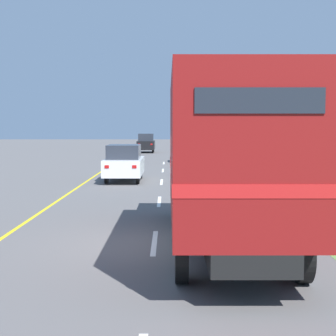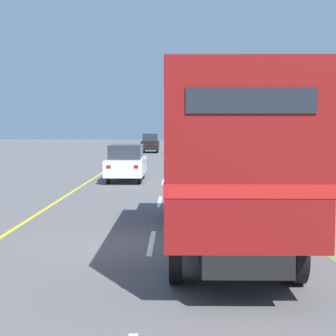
{
  "view_description": "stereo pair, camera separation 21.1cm",
  "coord_description": "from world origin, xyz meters",
  "px_view_note": "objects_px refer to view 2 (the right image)",
  "views": [
    {
      "loc": [
        0.32,
        -11.62,
        2.68
      ],
      "look_at": [
        0.3,
        6.91,
        1.2
      ],
      "focal_mm": 55.0,
      "sensor_mm": 36.0,
      "label": 1
    },
    {
      "loc": [
        0.53,
        -11.61,
        2.68
      ],
      "look_at": [
        0.3,
        6.91,
        1.2
      ],
      "focal_mm": 55.0,
      "sensor_mm": 36.0,
      "label": 2
    }
  ],
  "objects_px": {
    "horse_trailer_truck": "(223,156)",
    "lead_car_black_ahead": "(150,143)",
    "lead_car_white": "(126,163)",
    "highway_sign": "(303,144)",
    "lead_car_white_ahead": "(192,149)",
    "roadside_tree_mid": "(332,109)"
  },
  "relations": [
    {
      "from": "horse_trailer_truck",
      "to": "roadside_tree_mid",
      "type": "distance_m",
      "value": 23.52
    },
    {
      "from": "horse_trailer_truck",
      "to": "lead_car_white_ahead",
      "type": "distance_m",
      "value": 27.7
    },
    {
      "from": "lead_car_white_ahead",
      "to": "lead_car_black_ahead",
      "type": "relative_size",
      "value": 1.11
    },
    {
      "from": "horse_trailer_truck",
      "to": "roadside_tree_mid",
      "type": "height_order",
      "value": "roadside_tree_mid"
    },
    {
      "from": "highway_sign",
      "to": "lead_car_white",
      "type": "bearing_deg",
      "value": 145.93
    },
    {
      "from": "lead_car_white",
      "to": "highway_sign",
      "type": "distance_m",
      "value": 9.09
    },
    {
      "from": "lead_car_white_ahead",
      "to": "roadside_tree_mid",
      "type": "distance_m",
      "value": 10.93
    },
    {
      "from": "horse_trailer_truck",
      "to": "lead_car_white_ahead",
      "type": "height_order",
      "value": "horse_trailer_truck"
    },
    {
      "from": "lead_car_black_ahead",
      "to": "roadside_tree_mid",
      "type": "relative_size",
      "value": 0.66
    },
    {
      "from": "horse_trailer_truck",
      "to": "lead_car_white",
      "type": "bearing_deg",
      "value": 103.73
    },
    {
      "from": "lead_car_black_ahead",
      "to": "highway_sign",
      "type": "height_order",
      "value": "highway_sign"
    },
    {
      "from": "lead_car_black_ahead",
      "to": "roadside_tree_mid",
      "type": "distance_m",
      "value": 24.62
    },
    {
      "from": "horse_trailer_truck",
      "to": "lead_car_black_ahead",
      "type": "distance_m",
      "value": 42.82
    },
    {
      "from": "lead_car_white",
      "to": "lead_car_white_ahead",
      "type": "distance_m",
      "value": 14.1
    },
    {
      "from": "lead_car_white_ahead",
      "to": "roadside_tree_mid",
      "type": "height_order",
      "value": "roadside_tree_mid"
    },
    {
      "from": "horse_trailer_truck",
      "to": "lead_car_white",
      "type": "distance_m",
      "value": 14.54
    },
    {
      "from": "lead_car_white",
      "to": "lead_car_white_ahead",
      "type": "height_order",
      "value": "lead_car_white_ahead"
    },
    {
      "from": "horse_trailer_truck",
      "to": "lead_car_white_ahead",
      "type": "relative_size",
      "value": 2.06
    },
    {
      "from": "lead_car_white",
      "to": "highway_sign",
      "type": "height_order",
      "value": "highway_sign"
    },
    {
      "from": "lead_car_white_ahead",
      "to": "lead_car_black_ahead",
      "type": "height_order",
      "value": "lead_car_white_ahead"
    },
    {
      "from": "lead_car_white_ahead",
      "to": "lead_car_white",
      "type": "bearing_deg",
      "value": -105.32
    },
    {
      "from": "lead_car_white",
      "to": "roadside_tree_mid",
      "type": "distance_m",
      "value": 14.83
    }
  ]
}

